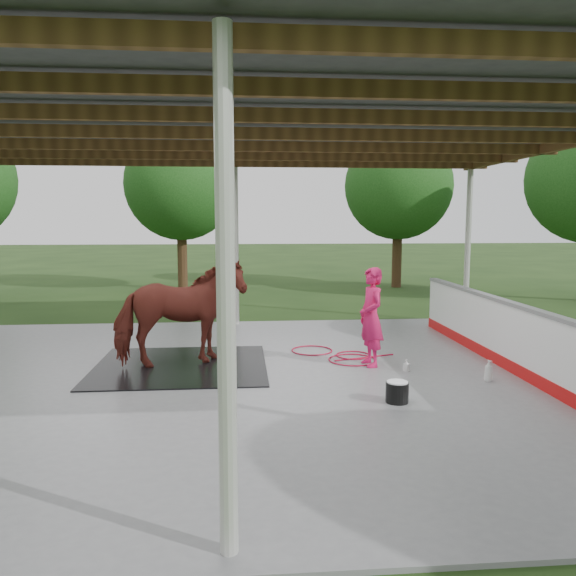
{
  "coord_description": "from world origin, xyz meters",
  "views": [
    {
      "loc": [
        0.1,
        -8.71,
        2.56
      ],
      "look_at": [
        0.91,
        0.76,
        1.4
      ],
      "focal_mm": 35.0,
      "sensor_mm": 36.0,
      "label": 1
    }
  ],
  "objects": [
    {
      "name": "wash_bucket",
      "position": [
        2.24,
        -1.36,
        0.2
      ],
      "size": [
        0.32,
        0.32,
        0.29
      ],
      "color": "black",
      "rests_on": "concrete_slab"
    },
    {
      "name": "hose_coil",
      "position": [
        1.9,
        1.31,
        0.06
      ],
      "size": [
        1.87,
        1.61,
        0.02
      ],
      "color": "#A70B2C",
      "rests_on": "concrete_slab"
    },
    {
      "name": "tree_belt",
      "position": [
        0.3,
        0.9,
        3.79
      ],
      "size": [
        28.0,
        28.0,
        5.8
      ],
      "color": "#382314",
      "rests_on": "ground"
    },
    {
      "name": "handler",
      "position": [
        2.33,
        0.6,
        0.9
      ],
      "size": [
        0.51,
        0.68,
        1.7
      ],
      "primitive_type": "imported",
      "rotation": [
        0.0,
        0.0,
        -1.39
      ],
      "color": "#CC1551",
      "rests_on": "concrete_slab"
    },
    {
      "name": "soap_bottle_a",
      "position": [
        3.95,
        -0.49,
        0.22
      ],
      "size": [
        0.17,
        0.17,
        0.34
      ],
      "primitive_type": "imported",
      "rotation": [
        0.0,
        0.0,
        0.44
      ],
      "color": "silver",
      "rests_on": "concrete_slab"
    },
    {
      "name": "concrete_slab",
      "position": [
        0.0,
        0.0,
        0.03
      ],
      "size": [
        12.0,
        10.0,
        0.05
      ],
      "primitive_type": "cube",
      "color": "slate",
      "rests_on": "ground"
    },
    {
      "name": "rubber_mat",
      "position": [
        -0.93,
        0.82,
        0.06
      ],
      "size": [
        2.91,
        2.73,
        0.02
      ],
      "primitive_type": "cube",
      "color": "black",
      "rests_on": "concrete_slab"
    },
    {
      "name": "pavilion_structure",
      "position": [
        0.0,
        -0.0,
        3.97
      ],
      "size": [
        12.6,
        10.6,
        4.05
      ],
      "color": "beige",
      "rests_on": "ground"
    },
    {
      "name": "soap_bottle_b",
      "position": [
        2.84,
        0.18,
        0.15
      ],
      "size": [
        0.13,
        0.13,
        0.2
      ],
      "primitive_type": "imported",
      "rotation": [
        0.0,
        0.0,
        -0.9
      ],
      "color": "#338CD8",
      "rests_on": "concrete_slab"
    },
    {
      "name": "horse",
      "position": [
        -0.93,
        0.82,
        0.98
      ],
      "size": [
        2.34,
        1.58,
        1.81
      ],
      "primitive_type": "imported",
      "rotation": [
        0.0,
        0.0,
        1.88
      ],
      "color": "maroon",
      "rests_on": "rubber_mat"
    },
    {
      "name": "ground",
      "position": [
        0.0,
        0.0,
        0.0
      ],
      "size": [
        100.0,
        100.0,
        0.0
      ],
      "primitive_type": "plane",
      "color": "#1E3814"
    },
    {
      "name": "dasher_board",
      "position": [
        4.6,
        0.0,
        0.59
      ],
      "size": [
        0.16,
        8.0,
        1.15
      ],
      "color": "red",
      "rests_on": "concrete_slab"
    }
  ]
}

